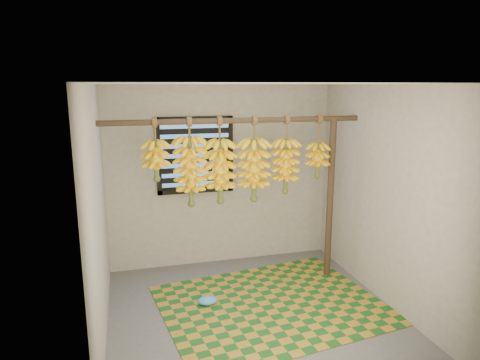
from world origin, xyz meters
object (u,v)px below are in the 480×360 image
object	(u,v)px
plastic_bag	(207,300)
banana_bunch_a	(156,160)
banana_bunch_e	(286,166)
banana_bunch_b	(190,171)
banana_bunch_d	(254,170)
woven_mat	(272,304)
banana_bunch_c	(220,171)
banana_bunch_f	(318,160)
support_post	(330,200)

from	to	relation	value
plastic_bag	banana_bunch_a	world-z (taller)	banana_bunch_a
banana_bunch_e	banana_bunch_b	bearing A→B (deg)	180.00
banana_bunch_b	banana_bunch_d	bearing A→B (deg)	-0.00
woven_mat	banana_bunch_c	world-z (taller)	banana_bunch_c
banana_bunch_d	banana_bunch_f	bearing A→B (deg)	0.00
support_post	banana_bunch_c	xyz separation A→B (m)	(-1.39, 0.00, 0.43)
woven_mat	banana_bunch_f	distance (m)	1.78
woven_mat	banana_bunch_a	distance (m)	2.04
support_post	banana_bunch_d	distance (m)	1.08
banana_bunch_b	banana_bunch_c	bearing A→B (deg)	-0.00
banana_bunch_d	plastic_bag	bearing A→B (deg)	-149.68
support_post	woven_mat	bearing A→B (deg)	-149.43
plastic_bag	banana_bunch_f	bearing A→B (deg)	14.61
woven_mat	banana_bunch_d	size ratio (longest dim) A/B	2.38
banana_bunch_c	banana_bunch_d	xyz separation A→B (m)	(0.40, 0.00, -0.00)
banana_bunch_f	banana_bunch_d	bearing A→B (deg)	-180.00
woven_mat	banana_bunch_e	xyz separation A→B (m)	(0.35, 0.56, 1.45)
support_post	banana_bunch_b	world-z (taller)	banana_bunch_b
plastic_bag	banana_bunch_b	distance (m)	1.45
plastic_bag	banana_bunch_f	distance (m)	2.09
plastic_bag	banana_bunch_a	distance (m)	1.65
woven_mat	banana_bunch_a	bearing A→B (deg)	154.15
woven_mat	banana_bunch_e	distance (m)	1.59
support_post	banana_bunch_c	bearing A→B (deg)	180.00
woven_mat	banana_bunch_b	size ratio (longest dim) A/B	2.36
banana_bunch_c	banana_bunch_f	distance (m)	1.21
woven_mat	banana_bunch_f	bearing A→B (deg)	36.50
banana_bunch_b	banana_bunch_d	distance (m)	0.74
plastic_bag	banana_bunch_e	xyz separation A→B (m)	(1.04, 0.38, 1.40)
banana_bunch_c	banana_bunch_f	size ratio (longest dim) A/B	1.30
banana_bunch_d	banana_bunch_f	world-z (taller)	same
woven_mat	banana_bunch_f	world-z (taller)	banana_bunch_f
woven_mat	banana_bunch_c	xyz separation A→B (m)	(-0.45, 0.56, 1.43)
support_post	banana_bunch_f	size ratio (longest dim) A/B	2.64
support_post	banana_bunch_a	distance (m)	2.19
support_post	banana_bunch_f	world-z (taller)	banana_bunch_f
plastic_bag	banana_bunch_c	bearing A→B (deg)	57.40
support_post	banana_bunch_c	size ratio (longest dim) A/B	2.03
plastic_bag	banana_bunch_d	world-z (taller)	banana_bunch_d
banana_bunch_a	banana_bunch_b	size ratio (longest dim) A/B	0.69
banana_bunch_f	banana_bunch_e	bearing A→B (deg)	-180.00
woven_mat	banana_bunch_c	distance (m)	1.60
banana_bunch_c	banana_bunch_e	distance (m)	0.80
woven_mat	plastic_bag	world-z (taller)	plastic_bag
banana_bunch_d	support_post	bearing A→B (deg)	0.00
banana_bunch_b	banana_bunch_c	xyz separation A→B (m)	(0.34, -0.00, -0.02)
plastic_bag	banana_bunch_b	xyz separation A→B (m)	(-0.10, 0.38, 1.39)
woven_mat	banana_bunch_c	bearing A→B (deg)	128.56
banana_bunch_a	banana_bunch_e	bearing A→B (deg)	0.00
banana_bunch_b	banana_bunch_f	bearing A→B (deg)	0.00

